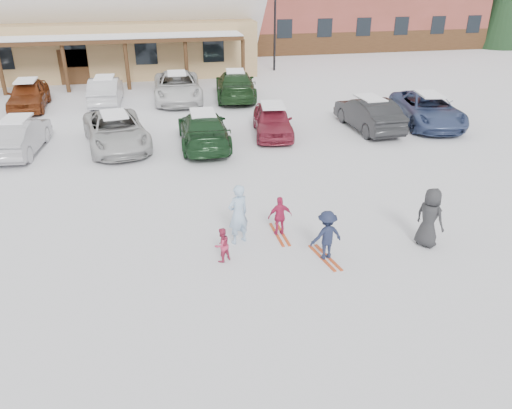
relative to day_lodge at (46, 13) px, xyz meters
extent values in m
plane|color=white|center=(9.00, -27.96, -3.94)|extent=(160.00, 160.00, 0.00)
cube|color=tan|center=(0.00, 0.04, -2.14)|extent=(28.00, 10.00, 3.60)
cube|color=#422814|center=(0.00, -6.16, -1.04)|extent=(25.20, 2.60, 0.25)
cube|color=#422814|center=(25.00, 3.08, -3.04)|extent=(24.00, 0.10, 1.80)
cylinder|color=black|center=(15.69, -2.95, -1.17)|extent=(0.16, 0.16, 5.56)
cylinder|color=black|center=(39.00, 4.04, -3.28)|extent=(0.60, 0.60, 1.32)
cylinder|color=black|center=(15.00, 16.04, -3.40)|extent=(0.60, 0.60, 1.08)
cylinder|color=black|center=(43.00, 18.04, -3.25)|extent=(0.60, 0.60, 1.38)
imported|color=#9BBBDC|center=(8.75, -27.19, -3.08)|extent=(0.75, 0.64, 1.74)
imported|color=#B32D50|center=(8.17, -28.07, -3.47)|extent=(0.58, 0.54, 0.95)
imported|color=#191F39|center=(10.85, -28.50, -3.26)|extent=(0.97, 0.66, 1.37)
cube|color=#BA411A|center=(10.85, -28.50, -3.93)|extent=(0.45, 1.41, 0.03)
imported|color=#B9224F|center=(9.98, -27.02, -3.35)|extent=(0.71, 0.31, 1.19)
cube|color=#BA411A|center=(9.98, -27.02, -3.93)|extent=(0.24, 1.41, 0.03)
imported|color=#27282A|center=(13.80, -28.40, -3.10)|extent=(0.85, 0.98, 1.69)
imported|color=#9E9DA2|center=(1.27, -18.10, -3.23)|extent=(1.90, 4.47, 1.43)
imported|color=#B9B9B9|center=(5.11, -18.15, -3.23)|extent=(3.21, 5.46, 1.43)
imported|color=#18381D|center=(8.74, -18.75, -3.22)|extent=(2.13, 5.01, 1.44)
imported|color=maroon|center=(11.95, -17.91, -3.25)|extent=(2.20, 4.27, 1.39)
imported|color=black|center=(16.53, -17.99, -3.19)|extent=(1.84, 4.63, 1.50)
imported|color=#384871|center=(19.64, -17.79, -3.21)|extent=(3.26, 5.64, 1.48)
imported|color=maroon|center=(0.27, -10.76, -3.19)|extent=(1.92, 4.49, 1.51)
imported|color=#BCBDC1|center=(4.25, -10.53, -3.21)|extent=(1.70, 4.51, 1.47)
imported|color=silver|center=(8.19, -10.59, -3.17)|extent=(2.73, 5.66, 1.55)
imported|color=#1A371A|center=(11.47, -10.82, -3.16)|extent=(2.82, 5.62, 1.57)
camera|label=1|loc=(6.75, -39.17, 3.07)|focal=35.00mm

